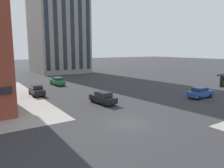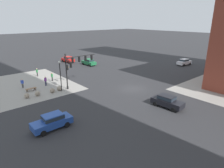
{
  "view_description": "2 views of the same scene",
  "coord_description": "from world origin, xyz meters",
  "px_view_note": "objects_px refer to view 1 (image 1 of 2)",
  "views": [
    {
      "loc": [
        -12.9,
        -16.46,
        7.38
      ],
      "look_at": [
        0.23,
        3.37,
        3.59
      ],
      "focal_mm": 34.4,
      "sensor_mm": 36.0,
      "label": 1
    },
    {
      "loc": [
        23.84,
        21.86,
        11.64
      ],
      "look_at": [
        4.67,
        -0.29,
        1.8
      ],
      "focal_mm": 30.99,
      "sensor_mm": 36.0,
      "label": 2
    }
  ],
  "objects_px": {
    "car_cross_westbound": "(57,81)",
    "car_cross_eastbound": "(37,90)",
    "car_main_mid": "(200,92)",
    "car_main_northbound_near": "(103,97)"
  },
  "relations": [
    {
      "from": "car_cross_westbound",
      "to": "car_cross_eastbound",
      "type": "bearing_deg",
      "value": -128.19
    },
    {
      "from": "car_cross_eastbound",
      "to": "car_main_mid",
      "type": "xyz_separation_m",
      "value": [
        20.57,
        -16.0,
        0.0
      ]
    },
    {
      "from": "car_main_northbound_near",
      "to": "car_cross_eastbound",
      "type": "distance_m",
      "value": 12.48
    },
    {
      "from": "car_cross_westbound",
      "to": "car_main_mid",
      "type": "bearing_deg",
      "value": -59.41
    },
    {
      "from": "car_cross_eastbound",
      "to": "car_main_mid",
      "type": "distance_m",
      "value": 26.06
    },
    {
      "from": "car_cross_eastbound",
      "to": "car_cross_westbound",
      "type": "height_order",
      "value": "same"
    },
    {
      "from": "car_main_northbound_near",
      "to": "car_cross_eastbound",
      "type": "xyz_separation_m",
      "value": [
        -6.15,
        10.86,
        0.0
      ]
    },
    {
      "from": "car_main_mid",
      "to": "car_cross_eastbound",
      "type": "bearing_deg",
      "value": 142.13
    },
    {
      "from": "car_main_northbound_near",
      "to": "car_main_mid",
      "type": "xyz_separation_m",
      "value": [
        14.42,
        -5.14,
        0.0
      ]
    },
    {
      "from": "car_cross_westbound",
      "to": "car_main_mid",
      "type": "distance_m",
      "value": 27.96
    }
  ]
}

